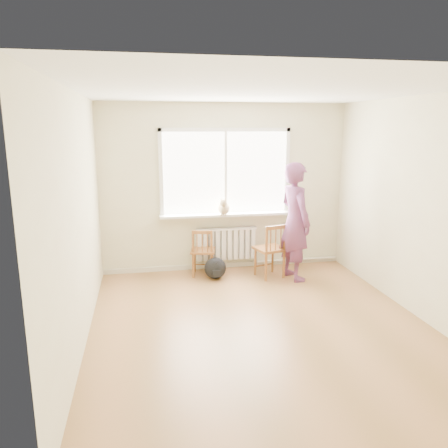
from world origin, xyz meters
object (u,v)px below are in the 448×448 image
cat (224,207)px  chair_left (203,252)px  backpack (215,268)px  chair_right (271,251)px  person (295,222)px

cat → chair_left: bearing=-144.0°
backpack → cat: bearing=59.5°
cat → backpack: 0.98m
chair_left → chair_right: chair_right is taller
person → backpack: size_ratio=5.33×
cat → backpack: bearing=-108.2°
backpack → chair_right: bearing=-7.0°
chair_right → person: 0.59m
chair_left → backpack: 0.32m
chair_right → backpack: 0.92m
chair_left → person: (1.38, -0.37, 0.52)m
cat → backpack: (-0.20, -0.33, -0.90)m
backpack → chair_left: bearing=134.8°
chair_left → chair_right: 1.08m
chair_right → backpack: bearing=-22.5°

